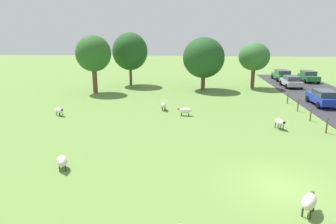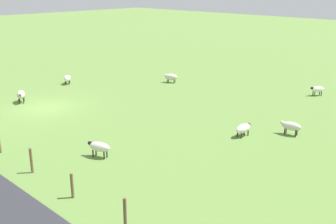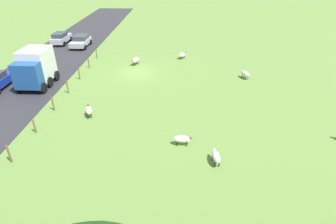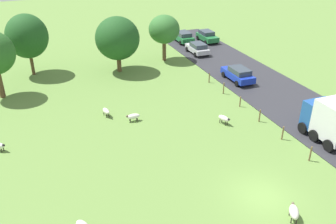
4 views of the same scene
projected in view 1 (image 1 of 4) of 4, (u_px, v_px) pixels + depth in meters
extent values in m
plane|color=olive|center=(280.00, 186.00, 15.35)|extent=(160.00, 160.00, 0.00)
ellipsoid|color=beige|center=(164.00, 105.00, 29.79)|extent=(0.64, 1.18, 0.47)
ellipsoid|color=silver|center=(164.00, 105.00, 29.25)|extent=(0.22, 0.28, 0.20)
cylinder|color=#2D2823|center=(165.00, 109.00, 29.59)|extent=(0.07, 0.07, 0.35)
cylinder|color=#2D2823|center=(163.00, 109.00, 29.57)|extent=(0.07, 0.07, 0.35)
cylinder|color=#2D2823|center=(165.00, 108.00, 30.18)|extent=(0.07, 0.07, 0.35)
cylinder|color=#2D2823|center=(162.00, 108.00, 30.16)|extent=(0.07, 0.07, 0.35)
ellipsoid|color=white|center=(59.00, 110.00, 27.85)|extent=(1.04, 0.93, 0.44)
ellipsoid|color=black|center=(62.00, 110.00, 27.54)|extent=(0.32, 0.30, 0.20)
cylinder|color=#2D2823|center=(62.00, 114.00, 27.86)|extent=(0.07, 0.07, 0.34)
cylinder|color=#2D2823|center=(60.00, 115.00, 27.68)|extent=(0.07, 0.07, 0.34)
cylinder|color=#2D2823|center=(59.00, 113.00, 28.19)|extent=(0.07, 0.07, 0.34)
cylinder|color=#2D2823|center=(57.00, 114.00, 28.01)|extent=(0.07, 0.07, 0.34)
ellipsoid|color=beige|center=(309.00, 201.00, 12.88)|extent=(1.07, 1.30, 0.54)
ellipsoid|color=brown|center=(312.00, 193.00, 13.30)|extent=(0.29, 0.32, 0.20)
cylinder|color=#2D2823|center=(306.00, 205.00, 13.32)|extent=(0.07, 0.07, 0.38)
cylinder|color=#2D2823|center=(314.00, 207.00, 13.16)|extent=(0.07, 0.07, 0.38)
cylinder|color=#2D2823|center=(302.00, 212.00, 12.80)|extent=(0.07, 0.07, 0.38)
cylinder|color=#2D2823|center=(310.00, 215.00, 12.64)|extent=(0.07, 0.07, 0.38)
ellipsoid|color=silver|center=(280.00, 122.00, 24.11)|extent=(0.84, 1.24, 0.47)
ellipsoid|color=black|center=(284.00, 123.00, 23.58)|extent=(0.26, 0.31, 0.20)
cylinder|color=#2D2823|center=(283.00, 128.00, 23.94)|extent=(0.07, 0.07, 0.37)
cylinder|color=#2D2823|center=(280.00, 128.00, 23.87)|extent=(0.07, 0.07, 0.37)
cylinder|color=#2D2823|center=(278.00, 125.00, 24.52)|extent=(0.07, 0.07, 0.37)
cylinder|color=#2D2823|center=(275.00, 126.00, 24.45)|extent=(0.07, 0.07, 0.37)
ellipsoid|color=white|center=(185.00, 110.00, 27.91)|extent=(1.17, 0.50, 0.48)
ellipsoid|color=brown|center=(179.00, 109.00, 27.93)|extent=(0.26, 0.19, 0.20)
cylinder|color=#2D2823|center=(181.00, 114.00, 27.89)|extent=(0.07, 0.07, 0.29)
cylinder|color=#2D2823|center=(182.00, 114.00, 28.14)|extent=(0.07, 0.07, 0.29)
cylinder|color=#2D2823|center=(189.00, 114.00, 27.83)|extent=(0.07, 0.07, 0.29)
cylinder|color=#2D2823|center=(189.00, 114.00, 28.09)|extent=(0.07, 0.07, 0.29)
ellipsoid|color=beige|center=(62.00, 161.00, 17.10)|extent=(0.97, 1.24, 0.55)
ellipsoid|color=silver|center=(62.00, 162.00, 16.59)|extent=(0.27, 0.31, 0.20)
cylinder|color=#2D2823|center=(66.00, 169.00, 16.96)|extent=(0.07, 0.07, 0.28)
cylinder|color=#2D2823|center=(60.00, 169.00, 16.86)|extent=(0.07, 0.07, 0.28)
cylinder|color=#2D2823|center=(65.00, 164.00, 17.51)|extent=(0.07, 0.07, 0.28)
cylinder|color=#2D2823|center=(59.00, 165.00, 17.41)|extent=(0.07, 0.07, 0.28)
cylinder|color=brown|center=(131.00, 75.00, 43.04)|extent=(0.37, 0.37, 2.72)
ellipsoid|color=#1E4C1E|center=(130.00, 51.00, 42.23)|extent=(4.67, 4.67, 4.97)
cylinder|color=brown|center=(203.00, 81.00, 39.84)|extent=(0.52, 0.52, 2.17)
ellipsoid|color=#1E4C1E|center=(204.00, 58.00, 39.10)|extent=(5.14, 5.14, 5.00)
cylinder|color=brown|center=(95.00, 80.00, 37.86)|extent=(0.56, 0.56, 3.10)
ellipsoid|color=#285B23|center=(93.00, 53.00, 37.07)|extent=(4.13, 4.13, 4.24)
cylinder|color=brown|center=(253.00, 78.00, 41.05)|extent=(0.48, 0.48, 2.73)
ellipsoid|color=#336B2D|center=(254.00, 57.00, 40.37)|extent=(3.92, 3.92, 3.57)
cylinder|color=brown|center=(327.00, 125.00, 23.08)|extent=(0.12, 0.12, 1.18)
cylinder|color=brown|center=(311.00, 115.00, 26.23)|extent=(0.12, 0.12, 1.06)
cylinder|color=brown|center=(298.00, 105.00, 29.33)|extent=(0.12, 0.12, 1.25)
cylinder|color=brown|center=(288.00, 98.00, 32.46)|extent=(0.12, 0.12, 1.15)
cube|color=#1933B2|center=(323.00, 99.00, 31.50)|extent=(1.88, 4.49, 0.69)
cube|color=#333D47|center=(325.00, 93.00, 31.02)|extent=(1.65, 2.47, 0.56)
cylinder|color=black|center=(307.00, 99.00, 33.06)|extent=(0.22, 0.64, 0.64)
cylinder|color=black|center=(326.00, 99.00, 32.93)|extent=(0.22, 0.64, 0.64)
cylinder|color=black|center=(318.00, 105.00, 30.24)|extent=(0.22, 0.64, 0.64)
cube|color=#237238|center=(309.00, 77.00, 45.82)|extent=(1.88, 4.17, 0.69)
cube|color=#333D47|center=(308.00, 73.00, 45.96)|extent=(1.66, 2.29, 0.56)
cylinder|color=black|center=(319.00, 81.00, 44.53)|extent=(0.22, 0.64, 0.64)
cylinder|color=black|center=(305.00, 81.00, 44.66)|extent=(0.22, 0.64, 0.64)
cylinder|color=black|center=(312.00, 78.00, 47.15)|extent=(0.22, 0.64, 0.64)
cylinder|color=black|center=(299.00, 78.00, 47.28)|extent=(0.22, 0.64, 0.64)
cube|color=#237238|center=(282.00, 76.00, 47.34)|extent=(1.95, 4.57, 0.68)
cube|color=#333D47|center=(283.00, 72.00, 46.85)|extent=(1.72, 2.52, 0.56)
cylinder|color=black|center=(272.00, 77.00, 48.93)|extent=(0.22, 0.64, 0.64)
cylinder|color=black|center=(285.00, 77.00, 48.79)|extent=(0.22, 0.64, 0.64)
cylinder|color=black|center=(277.00, 79.00, 46.06)|extent=(0.22, 0.64, 0.64)
cylinder|color=black|center=(291.00, 80.00, 45.92)|extent=(0.22, 0.64, 0.64)
cube|color=#B7B7BC|center=(291.00, 82.00, 41.65)|extent=(1.85, 4.13, 0.62)
cube|color=#333D47|center=(292.00, 78.00, 41.20)|extent=(1.63, 2.27, 0.56)
cylinder|color=black|center=(281.00, 83.00, 43.08)|extent=(0.22, 0.64, 0.64)
cylinder|color=black|center=(295.00, 83.00, 42.95)|extent=(0.22, 0.64, 0.64)
cylinder|color=black|center=(286.00, 86.00, 40.49)|extent=(0.22, 0.64, 0.64)
cylinder|color=black|center=(301.00, 86.00, 40.36)|extent=(0.22, 0.64, 0.64)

